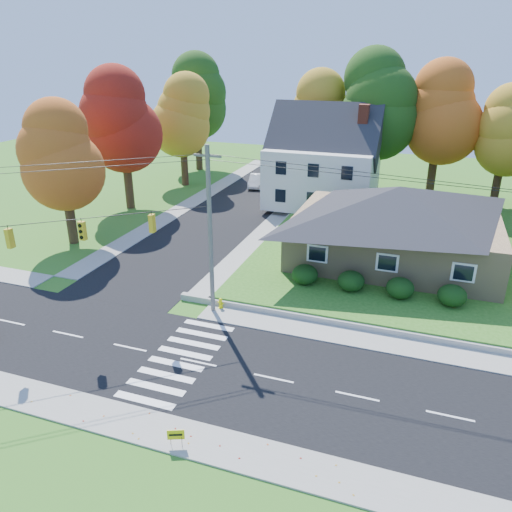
{
  "coord_description": "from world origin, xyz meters",
  "views": [
    {
      "loc": [
        9.84,
        -19.02,
        14.65
      ],
      "look_at": [
        0.26,
        8.0,
        2.75
      ],
      "focal_mm": 35.0,
      "sensor_mm": 36.0,
      "label": 1
    }
  ],
  "objects": [
    {
      "name": "tree_lot_1",
      "position": [
        4.0,
        33.0,
        9.61
      ],
      "size": [
        7.84,
        7.84,
        14.6
      ],
      "color": "#3F2A19",
      "rests_on": "lawn"
    },
    {
      "name": "tree_lot_2",
      "position": [
        10.0,
        34.0,
        8.96
      ],
      "size": [
        7.28,
        7.28,
        13.56
      ],
      "color": "#3F2A19",
      "rests_on": "lawn"
    },
    {
      "name": "sidewalk_north",
      "position": [
        0.0,
        5.0,
        0.04
      ],
      "size": [
        90.0,
        2.0,
        0.08
      ],
      "primitive_type": "cube",
      "color": "#9C9A90",
      "rests_on": "ground"
    },
    {
      "name": "ranch_house",
      "position": [
        8.0,
        16.0,
        3.27
      ],
      "size": [
        14.6,
        10.6,
        5.4
      ],
      "color": "tan",
      "rests_on": "lawn"
    },
    {
      "name": "colonial_house",
      "position": [
        0.04,
        28.0,
        4.58
      ],
      "size": [
        10.4,
        8.4,
        9.6
      ],
      "color": "silver",
      "rests_on": "lawn"
    },
    {
      "name": "white_car",
      "position": [
        -8.88,
        33.9,
        0.71
      ],
      "size": [
        2.28,
        4.42,
        1.39
      ],
      "primitive_type": "imported",
      "rotation": [
        0.0,
        0.0,
        0.2
      ],
      "color": "white",
      "rests_on": "road_cross"
    },
    {
      "name": "tree_west_0",
      "position": [
        -17.0,
        12.0,
        7.15
      ],
      "size": [
        6.16,
        6.16,
        11.47
      ],
      "color": "#3F2A19",
      "rests_on": "ground"
    },
    {
      "name": "tree_west_1",
      "position": [
        -18.0,
        22.0,
        8.46
      ],
      "size": [
        7.28,
        7.28,
        13.56
      ],
      "color": "#3F2A19",
      "rests_on": "ground"
    },
    {
      "name": "hedge_row",
      "position": [
        7.5,
        9.8,
        1.14
      ],
      "size": [
        10.7,
        1.7,
        1.27
      ],
      "color": "#163A10",
      "rests_on": "lawn"
    },
    {
      "name": "tree_west_2",
      "position": [
        -17.0,
        32.0,
        7.81
      ],
      "size": [
        6.72,
        6.72,
        12.51
      ],
      "color": "#3F2A19",
      "rests_on": "ground"
    },
    {
      "name": "traffic_infrastructure",
      "position": [
        -0.15,
        1.35,
        5.15
      ],
      "size": [
        38.1,
        10.66,
        10.0
      ],
      "color": "#666059",
      "rests_on": "ground"
    },
    {
      "name": "tree_west_3",
      "position": [
        -19.0,
        40.0,
        9.11
      ],
      "size": [
        7.84,
        7.84,
        14.6
      ],
      "color": "#3F2A19",
      "rests_on": "ground"
    },
    {
      "name": "fire_hydrant",
      "position": [
        -1.17,
        5.6,
        0.34
      ],
      "size": [
        0.41,
        0.32,
        0.71
      ],
      "color": "#EBE706",
      "rests_on": "ground"
    },
    {
      "name": "road_cross",
      "position": [
        -8.0,
        26.0,
        0.01
      ],
      "size": [
        8.0,
        44.0,
        0.02
      ],
      "primitive_type": "cube",
      "color": "black",
      "rests_on": "ground"
    },
    {
      "name": "tree_lot_3",
      "position": [
        16.0,
        33.0,
        7.65
      ],
      "size": [
        6.16,
        6.16,
        11.47
      ],
      "color": "#3F2A19",
      "rests_on": "lawn"
    },
    {
      "name": "ground",
      "position": [
        0.0,
        0.0,
        0.0
      ],
      "size": [
        120.0,
        120.0,
        0.0
      ],
      "primitive_type": "plane",
      "color": "#3D7923"
    },
    {
      "name": "sidewalk_south",
      "position": [
        0.0,
        -5.0,
        0.04
      ],
      "size": [
        90.0,
        2.0,
        0.08
      ],
      "primitive_type": "cube",
      "color": "#9C9A90",
      "rests_on": "ground"
    },
    {
      "name": "yard_sign",
      "position": [
        1.71,
        -5.55,
        0.62
      ],
      "size": [
        0.65,
        0.29,
        0.86
      ],
      "color": "black",
      "rests_on": "ground"
    },
    {
      "name": "tree_lot_0",
      "position": [
        -2.0,
        34.0,
        8.31
      ],
      "size": [
        6.72,
        6.72,
        12.51
      ],
      "color": "#3F2A19",
      "rests_on": "lawn"
    },
    {
      "name": "road_main",
      "position": [
        0.0,
        0.0,
        0.01
      ],
      "size": [
        90.0,
        8.0,
        0.02
      ],
      "primitive_type": "cube",
      "color": "black",
      "rests_on": "ground"
    },
    {
      "name": "lawn",
      "position": [
        13.0,
        21.0,
        0.25
      ],
      "size": [
        30.0,
        30.0,
        0.5
      ],
      "primitive_type": "cube",
      "color": "#3D7923",
      "rests_on": "ground"
    }
  ]
}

